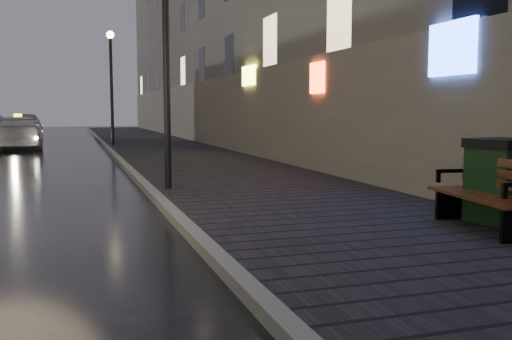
{
  "coord_description": "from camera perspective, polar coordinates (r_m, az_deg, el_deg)",
  "views": [
    {
      "loc": [
        -0.05,
        -5.74,
        1.76
      ],
      "look_at": [
        2.63,
        2.51,
        0.85
      ],
      "focal_mm": 40.0,
      "sensor_mm": 36.0,
      "label": 1
    }
  ],
  "objects": [
    {
      "name": "sidewalk",
      "position": [
        27.08,
        -9.62,
        2.34
      ],
      "size": [
        4.6,
        58.0,
        0.15
      ],
      "primitive_type": "cube",
      "color": "black",
      "rests_on": "ground"
    },
    {
      "name": "building_near",
      "position": [
        31.91,
        -5.04,
        14.51
      ],
      "size": [
        1.8,
        50.0,
        13.0
      ],
      "primitive_type": "cube",
      "color": "#605B54",
      "rests_on": "ground"
    },
    {
      "name": "curb",
      "position": [
        26.83,
        -14.7,
        2.2
      ],
      "size": [
        0.2,
        58.0,
        0.15
      ],
      "primitive_type": "cube",
      "color": "slate",
      "rests_on": "ground"
    },
    {
      "name": "trash_bin",
      "position": [
        8.88,
        23.33,
        -0.94
      ],
      "size": [
        0.91,
        0.91,
        1.21
      ],
      "rotation": [
        0.0,
        0.0,
        0.17
      ],
      "color": "black",
      "rests_on": "sidewalk"
    },
    {
      "name": "lamp_near",
      "position": [
        12.01,
        -9.02,
        14.19
      ],
      "size": [
        0.36,
        0.36,
        5.28
      ],
      "color": "black",
      "rests_on": "sidewalk"
    },
    {
      "name": "lamp_far",
      "position": [
        27.85,
        -14.28,
        9.37
      ],
      "size": [
        0.36,
        0.36,
        5.28
      ],
      "color": "black",
      "rests_on": "sidewalk"
    },
    {
      "name": "bench",
      "position": [
        8.32,
        22.27,
        -2.22
      ],
      "size": [
        0.88,
        1.97,
        0.97
      ],
      "rotation": [
        0.0,
        0.0,
        -0.12
      ],
      "color": "black",
      "rests_on": "sidewalk"
    },
    {
      "name": "ground",
      "position": [
        6.0,
        -17.07,
        -11.34
      ],
      "size": [
        120.0,
        120.0,
        0.0
      ],
      "primitive_type": "plane",
      "color": "black",
      "rests_on": "ground"
    },
    {
      "name": "car_far",
      "position": [
        40.3,
        -22.12,
        4.23
      ],
      "size": [
        2.55,
        5.06,
        1.66
      ],
      "primitive_type": "imported",
      "rotation": [
        0.0,
        0.0,
        3.27
      ],
      "color": "gray",
      "rests_on": "ground"
    },
    {
      "name": "taxi_mid",
      "position": [
        27.92,
        -22.65,
        3.43
      ],
      "size": [
        2.38,
        5.18,
        1.47
      ],
      "primitive_type": "imported",
      "rotation": [
        0.0,
        0.0,
        3.21
      ],
      "color": "silver",
      "rests_on": "ground"
    }
  ]
}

